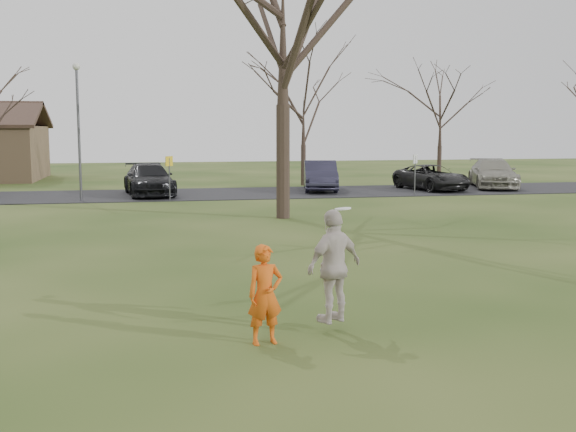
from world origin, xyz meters
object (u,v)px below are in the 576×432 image
at_px(player_defender, 265,295).
at_px(catching_play, 334,266).
at_px(car_3, 149,180).
at_px(lamp_post, 78,114).
at_px(car_5, 320,176).
at_px(car_7, 493,173).
at_px(car_6, 431,177).
at_px(big_tree, 283,27).

height_order(player_defender, catching_play, catching_play).
xyz_separation_m(car_3, lamp_post, (-3.06, -2.29, 3.16)).
relative_size(car_5, car_7, 0.88).
bearing_deg(car_3, car_6, -6.96).
bearing_deg(car_6, car_5, 160.79).
bearing_deg(lamp_post, big_tree, -43.15).
relative_size(car_5, big_tree, 0.35).
xyz_separation_m(player_defender, lamp_post, (-4.88, 22.32, 3.19)).
bearing_deg(lamp_post, car_6, 7.31).
bearing_deg(car_6, car_3, 167.58).
height_order(car_7, lamp_post, lamp_post).
xyz_separation_m(player_defender, catching_play, (1.21, 0.39, 0.33)).
relative_size(car_3, car_5, 1.10).
xyz_separation_m(player_defender, big_tree, (3.12, 14.82, 6.22)).
bearing_deg(player_defender, car_6, 51.36).
bearing_deg(player_defender, car_3, 83.76).
distance_m(car_7, catching_play, 29.56).
height_order(car_3, car_6, car_3).
relative_size(player_defender, car_7, 0.28).
relative_size(car_5, catching_play, 2.58).
bearing_deg(big_tree, player_defender, -101.89).
height_order(car_5, car_6, car_5).
distance_m(car_3, car_7, 18.98).
height_order(car_7, big_tree, big_tree).
height_order(player_defender, car_3, car_3).
height_order(car_5, car_7, same).
height_order(car_6, lamp_post, lamp_post).
bearing_deg(car_3, car_7, -5.08).
relative_size(player_defender, car_6, 0.32).
distance_m(car_3, big_tree, 12.59).
xyz_separation_m(car_3, car_5, (8.99, 0.74, 0.02)).
bearing_deg(car_6, big_tree, -148.30).
distance_m(car_3, car_6, 15.02).
bearing_deg(catching_play, car_7, 57.35).
height_order(catching_play, lamp_post, lamp_post).
height_order(car_3, catching_play, catching_play).
distance_m(car_3, lamp_post, 4.95).
xyz_separation_m(car_7, lamp_post, (-22.03, -2.95, 3.13)).
xyz_separation_m(car_5, catching_play, (-5.97, -24.95, 0.27)).
distance_m(lamp_post, big_tree, 11.38).
xyz_separation_m(car_6, catching_play, (-12.00, -24.25, 0.39)).
height_order(car_3, big_tree, big_tree).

